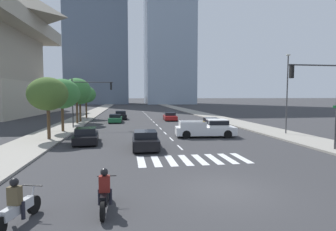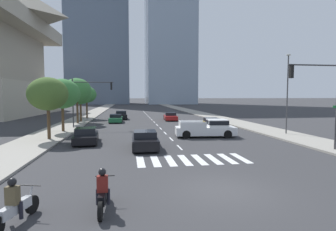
{
  "view_description": "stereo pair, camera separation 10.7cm",
  "coord_description": "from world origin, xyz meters",
  "px_view_note": "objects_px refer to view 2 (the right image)",
  "views": [
    {
      "loc": [
        -3.97,
        -10.49,
        3.93
      ],
      "look_at": [
        0.0,
        15.42,
        2.0
      ],
      "focal_mm": 28.88,
      "sensor_mm": 36.0,
      "label": 1
    },
    {
      "loc": [
        -3.86,
        -10.51,
        3.93
      ],
      "look_at": [
        0.0,
        15.42,
        2.0
      ],
      "focal_mm": 28.88,
      "sensor_mm": 36.0,
      "label": 2
    }
  ],
  "objects_px": {
    "motorcycle_lead": "(103,194)",
    "motorcycle_trailing": "(15,206)",
    "street_tree_second": "(62,94)",
    "sedan_black_4": "(121,115)",
    "street_tree_fourth": "(80,95)",
    "traffic_signal_near": "(320,89)",
    "sedan_black_0": "(86,136)",
    "pickup_truck": "(208,128)",
    "street_tree_fifth": "(87,95)",
    "sedan_black_3": "(145,140)",
    "street_tree_nearest": "(48,94)",
    "sedan_gold_5": "(212,123)",
    "sedan_green_1": "(116,119)",
    "traffic_signal_far": "(88,94)",
    "street_lamp_east": "(287,88)",
    "street_tree_third": "(77,90)",
    "sedan_red_2": "(170,117)"
  },
  "relations": [
    {
      "from": "street_tree_second",
      "to": "street_tree_fourth",
      "type": "height_order",
      "value": "street_tree_second"
    },
    {
      "from": "street_tree_second",
      "to": "sedan_black_4",
      "type": "bearing_deg",
      "value": 70.34
    },
    {
      "from": "motorcycle_trailing",
      "to": "traffic_signal_far",
      "type": "distance_m",
      "value": 25.11
    },
    {
      "from": "street_tree_nearest",
      "to": "traffic_signal_far",
      "type": "bearing_deg",
      "value": 75.75
    },
    {
      "from": "motorcycle_trailing",
      "to": "sedan_red_2",
      "type": "relative_size",
      "value": 0.49
    },
    {
      "from": "street_tree_nearest",
      "to": "street_tree_fourth",
      "type": "bearing_deg",
      "value": 90.0
    },
    {
      "from": "sedan_black_3",
      "to": "street_tree_fourth",
      "type": "distance_m",
      "value": 22.8
    },
    {
      "from": "sedan_black_3",
      "to": "street_tree_fifth",
      "type": "bearing_deg",
      "value": 17.79
    },
    {
      "from": "street_lamp_east",
      "to": "pickup_truck",
      "type": "bearing_deg",
      "value": -179.15
    },
    {
      "from": "sedan_green_1",
      "to": "street_lamp_east",
      "type": "bearing_deg",
      "value": -130.81
    },
    {
      "from": "traffic_signal_near",
      "to": "sedan_black_0",
      "type": "bearing_deg",
      "value": -20.0
    },
    {
      "from": "traffic_signal_near",
      "to": "pickup_truck",
      "type": "bearing_deg",
      "value": -54.31
    },
    {
      "from": "sedan_green_1",
      "to": "traffic_signal_near",
      "type": "height_order",
      "value": "traffic_signal_near"
    },
    {
      "from": "sedan_gold_5",
      "to": "street_tree_nearest",
      "type": "relative_size",
      "value": 0.89
    },
    {
      "from": "pickup_truck",
      "to": "street_tree_fifth",
      "type": "height_order",
      "value": "street_tree_fifth"
    },
    {
      "from": "motorcycle_lead",
      "to": "motorcycle_trailing",
      "type": "distance_m",
      "value": 2.63
    },
    {
      "from": "sedan_green_1",
      "to": "sedan_gold_5",
      "type": "relative_size",
      "value": 0.92
    },
    {
      "from": "sedan_black_4",
      "to": "sedan_gold_5",
      "type": "relative_size",
      "value": 0.95
    },
    {
      "from": "motorcycle_lead",
      "to": "sedan_black_3",
      "type": "bearing_deg",
      "value": -10.01
    },
    {
      "from": "sedan_gold_5",
      "to": "street_tree_fifth",
      "type": "bearing_deg",
      "value": -127.97
    },
    {
      "from": "sedan_green_1",
      "to": "sedan_gold_5",
      "type": "height_order",
      "value": "sedan_gold_5"
    },
    {
      "from": "street_tree_fourth",
      "to": "motorcycle_lead",
      "type": "bearing_deg",
      "value": -79.35
    },
    {
      "from": "sedan_black_4",
      "to": "street_tree_fourth",
      "type": "bearing_deg",
      "value": 127.23
    },
    {
      "from": "sedan_black_3",
      "to": "sedan_black_4",
      "type": "xyz_separation_m",
      "value": [
        -2.38,
        25.91,
        0.01
      ]
    },
    {
      "from": "sedan_gold_5",
      "to": "street_tree_third",
      "type": "distance_m",
      "value": 18.73
    },
    {
      "from": "sedan_green_1",
      "to": "sedan_red_2",
      "type": "relative_size",
      "value": 0.99
    },
    {
      "from": "sedan_gold_5",
      "to": "street_lamp_east",
      "type": "distance_m",
      "value": 9.69
    },
    {
      "from": "motorcycle_lead",
      "to": "street_tree_nearest",
      "type": "relative_size",
      "value": 0.41
    },
    {
      "from": "motorcycle_trailing",
      "to": "pickup_truck",
      "type": "distance_m",
      "value": 19.52
    },
    {
      "from": "street_tree_third",
      "to": "pickup_truck",
      "type": "bearing_deg",
      "value": -43.59
    },
    {
      "from": "pickup_truck",
      "to": "motorcycle_lead",
      "type": "bearing_deg",
      "value": -113.21
    },
    {
      "from": "pickup_truck",
      "to": "sedan_red_2",
      "type": "bearing_deg",
      "value": 98.11
    },
    {
      "from": "sedan_green_1",
      "to": "street_tree_fifth",
      "type": "relative_size",
      "value": 0.82
    },
    {
      "from": "pickup_truck",
      "to": "street_tree_second",
      "type": "bearing_deg",
      "value": 165.44
    },
    {
      "from": "motorcycle_trailing",
      "to": "traffic_signal_near",
      "type": "xyz_separation_m",
      "value": [
        16.55,
        8.37,
        3.8
      ]
    },
    {
      "from": "sedan_gold_5",
      "to": "traffic_signal_near",
      "type": "xyz_separation_m",
      "value": [
        3.04,
        -14.66,
        3.82
      ]
    },
    {
      "from": "street_tree_fourth",
      "to": "motorcycle_trailing",
      "type": "bearing_deg",
      "value": -83.96
    },
    {
      "from": "sedan_black_3",
      "to": "traffic_signal_near",
      "type": "bearing_deg",
      "value": -103.09
    },
    {
      "from": "sedan_black_0",
      "to": "traffic_signal_near",
      "type": "bearing_deg",
      "value": -114.34
    },
    {
      "from": "street_lamp_east",
      "to": "street_tree_fifth",
      "type": "xyz_separation_m",
      "value": [
        -22.53,
        22.21,
        -0.58
      ]
    },
    {
      "from": "sedan_black_4",
      "to": "traffic_signal_far",
      "type": "xyz_separation_m",
      "value": [
        -3.49,
        -12.49,
        3.52
      ]
    },
    {
      "from": "sedan_black_4",
      "to": "street_tree_fourth",
      "type": "distance_m",
      "value": 8.22
    },
    {
      "from": "street_lamp_east",
      "to": "sedan_gold_5",
      "type": "bearing_deg",
      "value": 129.49
    },
    {
      "from": "sedan_black_3",
      "to": "street_tree_nearest",
      "type": "relative_size",
      "value": 0.83
    },
    {
      "from": "sedan_green_1",
      "to": "traffic_signal_far",
      "type": "distance_m",
      "value": 8.34
    },
    {
      "from": "sedan_black_0",
      "to": "street_tree_second",
      "type": "height_order",
      "value": "street_tree_second"
    },
    {
      "from": "sedan_green_1",
      "to": "street_tree_fifth",
      "type": "xyz_separation_m",
      "value": [
        -5.08,
        6.69,
        3.55
      ]
    },
    {
      "from": "sedan_gold_5",
      "to": "street_lamp_east",
      "type": "xyz_separation_m",
      "value": [
        5.58,
        -6.77,
        4.12
      ]
    },
    {
      "from": "motorcycle_lead",
      "to": "street_tree_fifth",
      "type": "distance_m",
      "value": 38.41
    },
    {
      "from": "sedan_black_0",
      "to": "street_lamp_east",
      "type": "distance_m",
      "value": 19.65
    }
  ]
}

